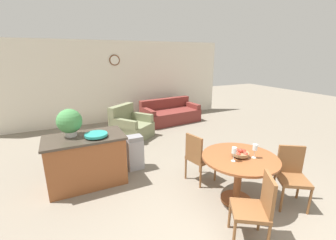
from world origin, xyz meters
The scene contains 14 objects.
wall_back centered at (0.00, 6.25, 1.35)m, with size 8.00×0.09×2.70m.
dining_table centered at (0.56, 0.90, 0.60)m, with size 1.15×1.15×0.77m.
dining_chair_near_left centered at (0.18, 0.18, 0.51)m, with size 0.58×0.58×0.92m.
dining_chair_near_right centered at (1.27, 0.52, 0.51)m, with size 0.58×0.58×0.92m.
dining_chair_far_side centered at (0.32, 1.67, 0.51)m, with size 0.50×0.50×0.92m.
fruit_bowl centered at (0.56, 0.90, 0.83)m, with size 0.25×0.25×0.14m.
wine_glass_left centered at (0.37, 0.83, 0.93)m, with size 0.07×0.07×0.22m.
wine_glass_right centered at (0.72, 0.78, 0.93)m, with size 0.07×0.07×0.22m.
kitchen_island centered at (-1.50, 2.48, 0.45)m, with size 1.34×0.76×0.90m.
teal_bowl centered at (-1.32, 2.36, 0.94)m, with size 0.38×0.38×0.07m.
potted_plant centered at (-1.70, 2.61, 1.16)m, with size 0.42×0.42×0.48m.
trash_bin centered at (-0.56, 2.64, 0.35)m, with size 0.31×0.25×0.70m.
couch centered at (1.56, 5.32, 0.27)m, with size 2.00×1.15×0.77m.
armchair centered at (-0.11, 4.45, 0.30)m, with size 1.27×1.28×0.90m.
Camera 1 is at (-1.78, -1.42, 2.27)m, focal length 24.00 mm.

